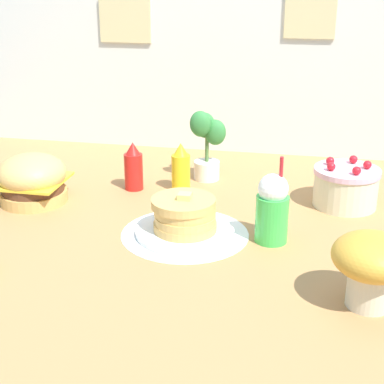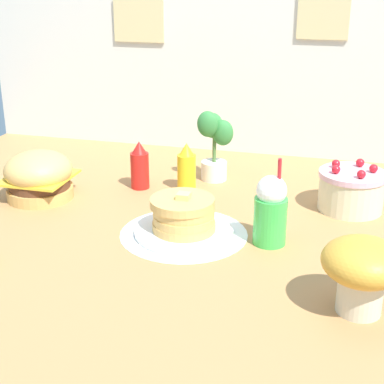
{
  "view_description": "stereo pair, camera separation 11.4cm",
  "coord_description": "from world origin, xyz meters",
  "px_view_note": "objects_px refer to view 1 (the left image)",
  "views": [
    {
      "loc": [
        0.44,
        -1.68,
        0.83
      ],
      "look_at": [
        0.08,
        0.08,
        0.13
      ],
      "focal_mm": 54.73,
      "sensor_mm": 36.0,
      "label": 1
    },
    {
      "loc": [
        0.55,
        -1.65,
        0.83
      ],
      "look_at": [
        0.08,
        0.08,
        0.13
      ],
      "focal_mm": 54.73,
      "sensor_mm": 36.0,
      "label": 2
    }
  ],
  "objects_px": {
    "pancake_stack": "(185,218)",
    "potted_plant": "(207,143)",
    "mushroom_stool": "(372,263)",
    "ketchup_bottle": "(134,168)",
    "burger": "(32,179)",
    "mustard_bottle": "(181,169)",
    "layer_cake": "(346,187)",
    "cream_soda_cup": "(272,208)"
  },
  "relations": [
    {
      "from": "potted_plant",
      "to": "mushroom_stool",
      "type": "bearing_deg",
      "value": -56.08
    },
    {
      "from": "ketchup_bottle",
      "to": "mustard_bottle",
      "type": "relative_size",
      "value": 1.0
    },
    {
      "from": "burger",
      "to": "layer_cake",
      "type": "height_order",
      "value": "burger"
    },
    {
      "from": "burger",
      "to": "potted_plant",
      "type": "bearing_deg",
      "value": 32.3
    },
    {
      "from": "mustard_bottle",
      "to": "pancake_stack",
      "type": "bearing_deg",
      "value": -75.71
    },
    {
      "from": "pancake_stack",
      "to": "mustard_bottle",
      "type": "distance_m",
      "value": 0.41
    },
    {
      "from": "layer_cake",
      "to": "cream_soda_cup",
      "type": "distance_m",
      "value": 0.43
    },
    {
      "from": "mustard_bottle",
      "to": "cream_soda_cup",
      "type": "relative_size",
      "value": 0.67
    },
    {
      "from": "potted_plant",
      "to": "mushroom_stool",
      "type": "xyz_separation_m",
      "value": [
        0.58,
        -0.86,
        -0.03
      ]
    },
    {
      "from": "mustard_bottle",
      "to": "potted_plant",
      "type": "bearing_deg",
      "value": 62.72
    },
    {
      "from": "mushroom_stool",
      "to": "burger",
      "type": "bearing_deg",
      "value": 157.15
    },
    {
      "from": "mustard_bottle",
      "to": "mushroom_stool",
      "type": "xyz_separation_m",
      "value": [
        0.66,
        -0.72,
        0.04
      ]
    },
    {
      "from": "mustard_bottle",
      "to": "potted_plant",
      "type": "height_order",
      "value": "potted_plant"
    },
    {
      "from": "burger",
      "to": "mustard_bottle",
      "type": "distance_m",
      "value": 0.56
    },
    {
      "from": "ketchup_bottle",
      "to": "potted_plant",
      "type": "distance_m",
      "value": 0.32
    },
    {
      "from": "burger",
      "to": "mushroom_stool",
      "type": "distance_m",
      "value": 1.27
    },
    {
      "from": "ketchup_bottle",
      "to": "potted_plant",
      "type": "bearing_deg",
      "value": 33.5
    },
    {
      "from": "burger",
      "to": "mustard_bottle",
      "type": "bearing_deg",
      "value": 23.76
    },
    {
      "from": "mushroom_stool",
      "to": "layer_cake",
      "type": "bearing_deg",
      "value": 92.86
    },
    {
      "from": "ketchup_bottle",
      "to": "mushroom_stool",
      "type": "bearing_deg",
      "value": -39.51
    },
    {
      "from": "burger",
      "to": "potted_plant",
      "type": "distance_m",
      "value": 0.7
    },
    {
      "from": "pancake_stack",
      "to": "mushroom_stool",
      "type": "bearing_deg",
      "value": -30.16
    },
    {
      "from": "mushroom_stool",
      "to": "ketchup_bottle",
      "type": "bearing_deg",
      "value": 140.49
    },
    {
      "from": "burger",
      "to": "layer_cake",
      "type": "bearing_deg",
      "value": 9.55
    },
    {
      "from": "burger",
      "to": "ketchup_bottle",
      "type": "distance_m",
      "value": 0.38
    },
    {
      "from": "potted_plant",
      "to": "mushroom_stool",
      "type": "relative_size",
      "value": 1.39
    },
    {
      "from": "layer_cake",
      "to": "cream_soda_cup",
      "type": "height_order",
      "value": "cream_soda_cup"
    },
    {
      "from": "layer_cake",
      "to": "mushroom_stool",
      "type": "xyz_separation_m",
      "value": [
        0.03,
        -0.68,
        0.05
      ]
    },
    {
      "from": "pancake_stack",
      "to": "potted_plant",
      "type": "relative_size",
      "value": 1.11
    },
    {
      "from": "burger",
      "to": "pancake_stack",
      "type": "relative_size",
      "value": 0.78
    },
    {
      "from": "pancake_stack",
      "to": "ketchup_bottle",
      "type": "bearing_deg",
      "value": 127.55
    },
    {
      "from": "ketchup_bottle",
      "to": "potted_plant",
      "type": "height_order",
      "value": "potted_plant"
    },
    {
      "from": "pancake_stack",
      "to": "layer_cake",
      "type": "height_order",
      "value": "layer_cake"
    },
    {
      "from": "potted_plant",
      "to": "mushroom_stool",
      "type": "height_order",
      "value": "potted_plant"
    },
    {
      "from": "layer_cake",
      "to": "potted_plant",
      "type": "bearing_deg",
      "value": 161.71
    },
    {
      "from": "mustard_bottle",
      "to": "mushroom_stool",
      "type": "height_order",
      "value": "mushroom_stool"
    },
    {
      "from": "layer_cake",
      "to": "cream_soda_cup",
      "type": "xyz_separation_m",
      "value": [
        -0.24,
        -0.35,
        0.04
      ]
    },
    {
      "from": "mushroom_stool",
      "to": "mustard_bottle",
      "type": "bearing_deg",
      "value": 132.43
    },
    {
      "from": "layer_cake",
      "to": "mushroom_stool",
      "type": "bearing_deg",
      "value": -87.14
    },
    {
      "from": "layer_cake",
      "to": "mushroom_stool",
      "type": "distance_m",
      "value": 0.68
    },
    {
      "from": "burger",
      "to": "mushroom_stool",
      "type": "xyz_separation_m",
      "value": [
        1.17,
        -0.49,
        0.04
      ]
    },
    {
      "from": "burger",
      "to": "cream_soda_cup",
      "type": "height_order",
      "value": "cream_soda_cup"
    }
  ]
}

